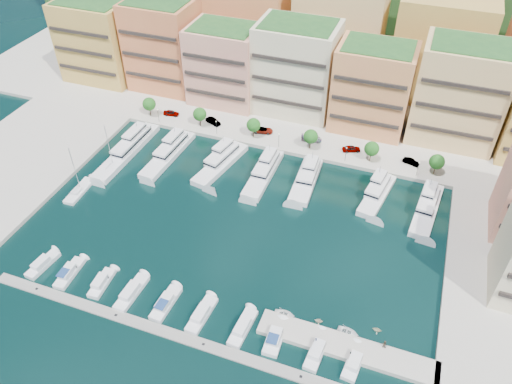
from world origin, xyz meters
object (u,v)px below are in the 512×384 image
tree_1 (200,114)px  cruiser_2 (102,283)px  car_0 (171,113)px  lamppost_2 (279,138)px  person_0 (316,341)px  lamppost_0 (158,113)px  lamppost_1 (216,125)px  sailboat_1 (79,191)px  yacht_6 (427,206)px  tender_1 (319,321)px  yacht_3 (264,171)px  tender_2 (348,332)px  tree_3 (311,136)px  yacht_5 (377,192)px  car_2 (263,130)px  lamppost_4 (418,167)px  sailboat_2 (113,167)px  cruiser_8 (317,351)px  tree_5 (437,162)px  yacht_0 (129,148)px  cruiser_6 (243,328)px  tree_0 (149,104)px  cruiser_5 (202,315)px  tree_2 (254,125)px  yacht_1 (169,152)px  cruiser_0 (43,265)px  car_3 (311,138)px  tree_4 (372,149)px  tender_3 (377,330)px  yacht_2 (222,161)px  cruiser_3 (131,293)px  cruiser_9 (354,363)px  tender_0 (285,314)px  person_1 (384,344)px  car_5 (411,162)px  yacht_4 (307,178)px  cruiser_1 (69,273)px  car_1 (213,121)px  cruiser_4 (166,304)px  lamppost_3 (346,152)px

tree_1 → cruiser_2: size_ratio=0.75×
tree_1 → car_0: (-10.38, 2.10, -2.97)m
lamppost_2 → person_0: bearing=-65.6°
tree_1 → lamppost_0: tree_1 is taller
lamppost_1 → sailboat_1: size_ratio=0.32×
yacht_6 → tender_1: size_ratio=11.89×
lamppost_1 → yacht_3: 21.38m
tender_2 → tree_3: bearing=27.4°
yacht_3 → yacht_5: size_ratio=1.17×
car_2 → sailboat_1: bearing=128.6°
lamppost_4 → sailboat_2: sailboat_2 is taller
cruiser_2 → person_0: (43.42, 1.12, 1.29)m
sailboat_2 → person_0: (62.18, -32.30, 1.52)m
cruiser_8 → sailboat_1: 68.90m
yacht_6 → sailboat_2: (-77.16, -11.37, -0.89)m
tree_5 → yacht_5: tree_5 is taller
yacht_0 → car_2: size_ratio=4.96×
yacht_0 → cruiser_6: size_ratio=3.11×
tree_0 → cruiser_5: size_ratio=0.65×
tree_2 → lamppost_4: (44.00, -2.30, -0.92)m
yacht_1 → cruiser_5: yacht_1 is taller
cruiser_0 → car_3: size_ratio=1.45×
yacht_5 → cruiser_0: 76.24m
yacht_1 → cruiser_2: 44.15m
yacht_1 → tree_4: bearing=16.2°
tender_3 → tree_1: bearing=51.7°
yacht_2 → cruiser_3: bearing=-90.1°
yacht_2 → car_3: 25.76m
tender_2 → cruiser_9: bearing=-153.7°
cruiser_2 → cruiser_5: same height
tree_3 → lamppost_4: 28.11m
tree_2 → tender_0: bearing=-64.0°
lamppost_2 → person_1: (36.11, -51.20, -1.94)m
cruiser_2 → cruiser_5: bearing=-0.0°
tree_4 → car_5: 10.76m
tree_5 → yacht_1: bearing=-167.6°
yacht_4 → cruiser_0: 62.83m
tree_2 → lamppost_0: (-28.00, -2.30, -0.92)m
yacht_3 → tender_1: bearing=-57.7°
cruiser_2 → car_0: size_ratio=1.66×
lamppost_1 → cruiser_3: bearing=-83.7°
cruiser_1 → lamppost_0: bearing=99.9°
cruiser_5 → tender_3: bearing=14.5°
cruiser_0 → cruiser_5: same height
yacht_1 → sailboat_1: 24.95m
car_1 → lamppost_2: bearing=-79.3°
yacht_1 → yacht_6: bearing=1.1°
lamppost_2 → cruiser_4: 56.08m
cruiser_2 → car_1: size_ratio=1.57×
lamppost_3 → car_3: lamppost_3 is taller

